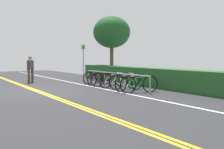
% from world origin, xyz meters
% --- Properties ---
extents(ground_plane, '(30.98, 12.68, 0.05)m').
position_xyz_m(ground_plane, '(0.00, 0.00, -0.03)').
color(ground_plane, '#2B2B2D').
extents(centre_line_yellow_inner, '(27.88, 0.10, 0.00)m').
position_xyz_m(centre_line_yellow_inner, '(0.00, -0.08, 0.00)').
color(centre_line_yellow_inner, gold).
rests_on(centre_line_yellow_inner, ground_plane).
extents(centre_line_yellow_outer, '(27.88, 0.10, 0.00)m').
position_xyz_m(centre_line_yellow_outer, '(0.00, 0.08, 0.00)').
color(centre_line_yellow_outer, gold).
rests_on(centre_line_yellow_outer, ground_plane).
extents(bike_lane_stripe_white, '(27.88, 0.12, 0.00)m').
position_xyz_m(bike_lane_stripe_white, '(0.00, 2.84, 0.00)').
color(bike_lane_stripe_white, white).
rests_on(bike_lane_stripe_white, ground_plane).
extents(bike_rack, '(5.23, 0.05, 0.75)m').
position_xyz_m(bike_rack, '(1.43, 3.60, 0.58)').
color(bike_rack, '#9EA0A5').
rests_on(bike_rack, ground_plane).
extents(bicycle_0, '(0.60, 1.70, 0.76)m').
position_xyz_m(bicycle_0, '(-0.73, 3.72, 0.36)').
color(bicycle_0, black).
rests_on(bicycle_0, ground_plane).
extents(bicycle_1, '(0.48, 1.67, 0.69)m').
position_xyz_m(bicycle_1, '(0.10, 3.54, 0.32)').
color(bicycle_1, black).
rests_on(bicycle_1, ground_plane).
extents(bicycle_2, '(0.46, 1.76, 0.79)m').
position_xyz_m(bicycle_2, '(0.78, 3.50, 0.37)').
color(bicycle_2, black).
rests_on(bicycle_2, ground_plane).
extents(bicycle_3, '(0.46, 1.76, 0.76)m').
position_xyz_m(bicycle_3, '(1.38, 3.62, 0.35)').
color(bicycle_3, black).
rests_on(bicycle_3, ground_plane).
extents(bicycle_4, '(0.46, 1.72, 0.79)m').
position_xyz_m(bicycle_4, '(2.21, 3.68, 0.37)').
color(bicycle_4, black).
rests_on(bicycle_4, ground_plane).
extents(bicycle_5, '(0.46, 1.76, 0.75)m').
position_xyz_m(bicycle_5, '(2.81, 3.45, 0.35)').
color(bicycle_5, black).
rests_on(bicycle_5, ground_plane).
extents(bicycle_6, '(0.62, 1.75, 0.78)m').
position_xyz_m(bicycle_6, '(3.52, 3.46, 0.37)').
color(bicycle_6, black).
rests_on(bicycle_6, ground_plane).
extents(pedestrian, '(0.32, 0.45, 1.60)m').
position_xyz_m(pedestrian, '(-3.19, 0.79, 0.91)').
color(pedestrian, '#4C3826').
rests_on(pedestrian, ground_plane).
extents(sign_post_near, '(0.36, 0.06, 2.33)m').
position_xyz_m(sign_post_near, '(-2.15, 3.81, 1.40)').
color(sign_post_near, gray).
rests_on(sign_post_near, ground_plane).
extents(hedge_backdrop, '(14.18, 1.01, 0.96)m').
position_xyz_m(hedge_backdrop, '(2.93, 5.55, 0.48)').
color(hedge_backdrop, '#235626').
rests_on(hedge_backdrop, ground_plane).
extents(tree_near_left, '(2.72, 2.72, 4.53)m').
position_xyz_m(tree_near_left, '(-3.24, 6.79, 3.34)').
color(tree_near_left, brown).
rests_on(tree_near_left, ground_plane).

